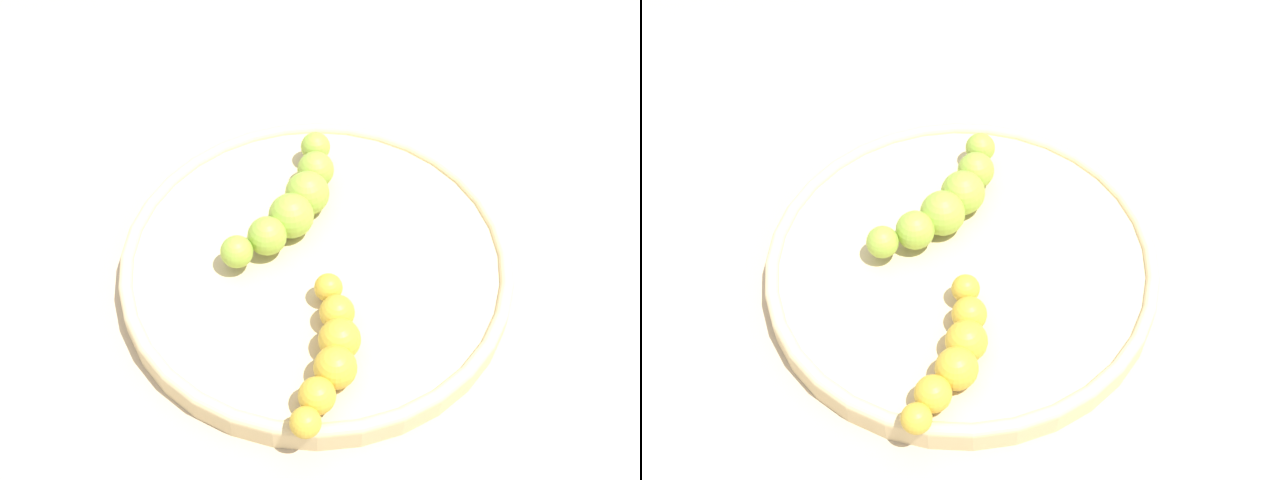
# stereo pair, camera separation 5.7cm
# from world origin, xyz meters

# --- Properties ---
(ground_plane) EXTENTS (2.40, 2.40, 0.00)m
(ground_plane) POSITION_xyz_m (0.00, 0.00, 0.00)
(ground_plane) COLOR tan
(fruit_bowl) EXTENTS (0.29, 0.29, 0.02)m
(fruit_bowl) POSITION_xyz_m (0.00, 0.00, 0.01)
(fruit_bowl) COLOR #D1B784
(fruit_bowl) RESTS_ON ground_plane
(banana_green) EXTENTS (0.08, 0.13, 0.03)m
(banana_green) POSITION_xyz_m (0.02, -0.04, 0.04)
(banana_green) COLOR #8CAD38
(banana_green) RESTS_ON fruit_bowl
(banana_spotted) EXTENTS (0.05, 0.12, 0.03)m
(banana_spotted) POSITION_xyz_m (-0.01, 0.09, 0.03)
(banana_spotted) COLOR gold
(banana_spotted) RESTS_ON fruit_bowl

